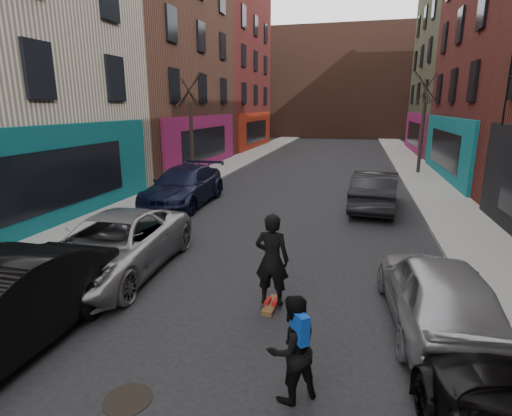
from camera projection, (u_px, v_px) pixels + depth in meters
The scene contains 14 objects.
sidewalk_left at pixel (249, 156), 33.28m from camera, with size 2.50×84.00×0.13m, color gray.
sidewalk_right at pixel (408, 161), 30.33m from camera, with size 2.50×84.00×0.13m, color gray.
buildings_left at pixel (34, 20), 19.82m from camera, with size 12.00×56.00×16.50m, color maroon.
building_far at pixel (342, 84), 54.52m from camera, with size 40.00×10.00×14.00m, color #47281E.
tree_left_far at pixel (191, 120), 21.18m from camera, with size 2.00×2.00×6.50m, color black, non-canonical shape.
tree_right_far at pixel (424, 116), 23.84m from camera, with size 2.00×2.00×6.80m, color black, non-canonical shape.
parked_left_far at pixel (114, 245), 9.92m from camera, with size 2.45×5.30×1.47m, color gray.
parked_left_end at pixel (184, 186), 16.96m from camera, with size 2.24×5.50×1.60m, color black.
parked_right_far at pixel (437, 292), 7.44m from camera, with size 1.72×4.28×1.46m, color #93969B.
parked_right_end at pixel (375, 190), 16.18m from camera, with size 1.67×4.79×1.58m, color black.
skateboard at pixel (271, 305), 8.35m from camera, with size 0.22×0.80×0.10m, color brown.
skateboarder at pixel (272, 259), 8.10m from camera, with size 0.71×0.47×1.95m, color black.
pedestrian at pixel (292, 348), 5.58m from camera, with size 0.98×0.96×1.59m.
manhole at pixel (128, 399), 5.73m from camera, with size 0.70×0.70×0.01m, color black.
Camera 1 is at (2.45, -2.17, 4.09)m, focal length 28.00 mm.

